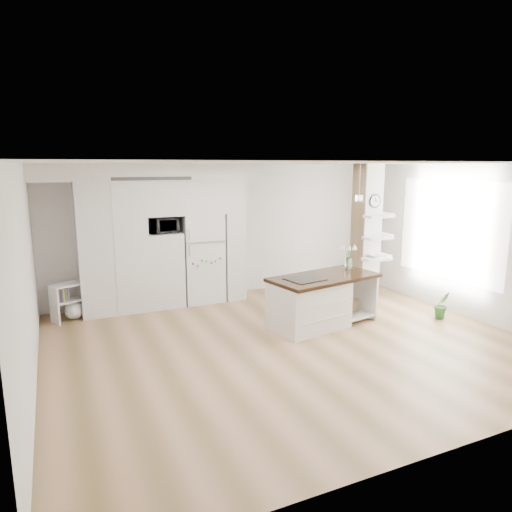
{
  "coord_description": "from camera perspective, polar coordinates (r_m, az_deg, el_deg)",
  "views": [
    {
      "loc": [
        -3.17,
        -5.79,
        2.67
      ],
      "look_at": [
        -0.15,
        0.9,
        1.2
      ],
      "focal_mm": 32.0,
      "sensor_mm": 36.0,
      "label": 1
    }
  ],
  "objects": [
    {
      "name": "decor_bowl",
      "position": [
        8.8,
        14.68,
        -0.01
      ],
      "size": [
        0.22,
        0.22,
        0.05
      ],
      "primitive_type": "imported",
      "color": "white",
      "rests_on": "column"
    },
    {
      "name": "microwave",
      "position": [
        8.7,
        -11.55,
        3.8
      ],
      "size": [
        0.54,
        0.37,
        0.3
      ],
      "primitive_type": "imported",
      "color": "#2D2D2D",
      "rests_on": "cabinet_wall"
    },
    {
      "name": "shelf_plant",
      "position": [
        9.23,
        14.89,
        3.79
      ],
      "size": [
        0.27,
        0.23,
        0.3
      ],
      "primitive_type": "imported",
      "color": "#2F7730",
      "rests_on": "column"
    },
    {
      "name": "floor_plant_a",
      "position": [
        8.73,
        22.22,
        -5.67
      ],
      "size": [
        0.31,
        0.27,
        0.5
      ],
      "primitive_type": "imported",
      "rotation": [
        0.0,
        0.0,
        -0.17
      ],
      "color": "#2F7730",
      "rests_on": "floor"
    },
    {
      "name": "room",
      "position": [
        6.65,
        4.37,
        4.23
      ],
      "size": [
        7.04,
        6.04,
        2.72
      ],
      "color": "white",
      "rests_on": "ground"
    },
    {
      "name": "column",
      "position": [
        8.97,
        14.26,
        2.49
      ],
      "size": [
        0.69,
        0.9,
        2.7
      ],
      "color": "silver",
      "rests_on": "floor"
    },
    {
      "name": "bookshelf",
      "position": [
        8.64,
        -22.15,
        -5.55
      ],
      "size": [
        0.64,
        0.52,
        0.66
      ],
      "rotation": [
        0.0,
        0.0,
        0.43
      ],
      "color": "silver",
      "rests_on": "floor"
    },
    {
      "name": "pendant_light",
      "position": [
        7.7,
        15.1,
        6.81
      ],
      "size": [
        0.12,
        0.12,
        0.1
      ],
      "primitive_type": "cylinder",
      "color": "white",
      "rests_on": "room"
    },
    {
      "name": "floor_plant_b",
      "position": [
        10.61,
        12.03,
        -2.13
      ],
      "size": [
        0.35,
        0.35,
        0.51
      ],
      "primitive_type": "imported",
      "rotation": [
        0.0,
        0.0,
        0.28
      ],
      "color": "#2F7730",
      "rests_on": "floor"
    },
    {
      "name": "kitchen_island",
      "position": [
        7.71,
        7.28,
        -5.58
      ],
      "size": [
        2.01,
        1.21,
        1.42
      ],
      "rotation": [
        0.0,
        0.0,
        0.18
      ],
      "color": "silver",
      "rests_on": "floor"
    },
    {
      "name": "floor",
      "position": [
        7.12,
        4.14,
        -10.75
      ],
      "size": [
        7.0,
        6.0,
        0.01
      ],
      "primitive_type": "cube",
      "color": "tan",
      "rests_on": "ground"
    },
    {
      "name": "refrigerator",
      "position": [
        9.06,
        -6.83,
        -0.22
      ],
      "size": [
        0.78,
        0.69,
        1.75
      ],
      "color": "white",
      "rests_on": "floor"
    },
    {
      "name": "cabinet_wall",
      "position": [
        8.71,
        -12.71,
        3.34
      ],
      "size": [
        4.0,
        0.71,
        2.7
      ],
      "color": "silver",
      "rests_on": "floor"
    },
    {
      "name": "window",
      "position": [
        9.09,
        23.03,
        3.0
      ],
      "size": [
        0.0,
        2.4,
        2.4
      ],
      "primitive_type": "plane",
      "rotation": [
        1.57,
        0.0,
        -1.57
      ],
      "color": "white",
      "rests_on": "room"
    }
  ]
}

